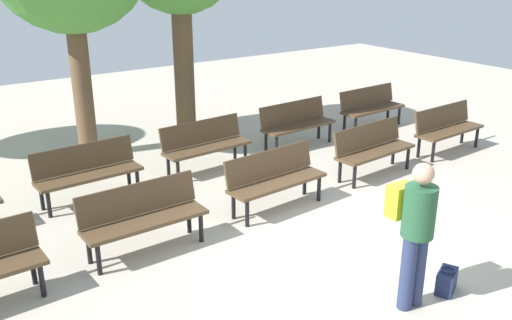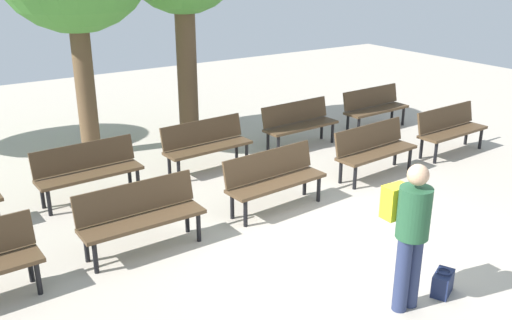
% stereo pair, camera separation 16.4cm
% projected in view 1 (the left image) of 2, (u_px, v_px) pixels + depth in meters
% --- Properties ---
extents(ground_plane, '(25.58, 25.58, 0.00)m').
position_uv_depth(ground_plane, '(351.00, 247.00, 7.33)').
color(ground_plane, '#B2A899').
extents(bench_r0_c1, '(1.61, 0.51, 0.87)m').
position_uv_depth(bench_r0_c1, '(143.00, 214.00, 7.09)').
color(bench_r0_c1, '#4C3823').
rests_on(bench_r0_c1, ground_plane).
extents(bench_r0_c2, '(1.63, 0.59, 0.87)m').
position_uv_depth(bench_r0_c2, '(275.00, 177.00, 8.29)').
color(bench_r0_c2, '#4C3823').
rests_on(bench_r0_c2, ground_plane).
extents(bench_r0_c3, '(1.63, 0.60, 0.87)m').
position_uv_depth(bench_r0_c3, '(373.00, 147.00, 9.57)').
color(bench_r0_c3, '#4C3823').
rests_on(bench_r0_c3, ground_plane).
extents(bench_r0_c4, '(1.62, 0.56, 0.87)m').
position_uv_depth(bench_r0_c4, '(447.00, 126.00, 10.72)').
color(bench_r0_c4, '#4C3823').
rests_on(bench_r0_c4, ground_plane).
extents(bench_r1_c1, '(1.62, 0.56, 0.87)m').
position_uv_depth(bench_r1_c1, '(87.00, 170.00, 8.55)').
color(bench_r1_c1, '#4C3823').
rests_on(bench_r1_c1, ground_plane).
extents(bench_r1_c2, '(1.63, 0.58, 0.87)m').
position_uv_depth(bench_r1_c2, '(205.00, 143.00, 9.77)').
color(bench_r1_c2, '#4C3823').
rests_on(bench_r1_c2, ground_plane).
extents(bench_r1_c3, '(1.62, 0.56, 0.87)m').
position_uv_depth(bench_r1_c3, '(296.00, 121.00, 11.02)').
color(bench_r1_c3, '#4C3823').
rests_on(bench_r1_c3, ground_plane).
extents(bench_r1_c4, '(1.62, 0.55, 0.87)m').
position_uv_depth(bench_r1_c4, '(371.00, 105.00, 12.21)').
color(bench_r1_c4, '#4C3823').
rests_on(bench_r1_c4, ground_plane).
extents(visitor_with_backpack, '(0.35, 0.53, 1.65)m').
position_uv_depth(visitor_with_backpack, '(415.00, 227.00, 5.82)').
color(visitor_with_backpack, navy).
rests_on(visitor_with_backpack, ground_plane).
extents(handbag, '(0.37, 0.30, 0.29)m').
position_uv_depth(handbag, '(447.00, 281.00, 6.32)').
color(handbag, '#192347').
rests_on(handbag, ground_plane).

